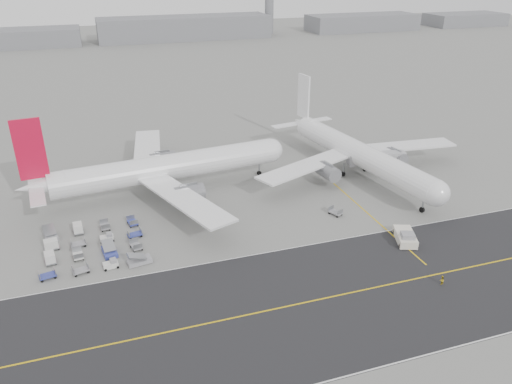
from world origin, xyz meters
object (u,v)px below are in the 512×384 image
object	(u,v)px
jet_bridge	(377,159)
ground_crew_a	(398,239)
ground_crew_b	(442,280)
airliner_a	(162,168)
airliner_b	(357,153)
pushback_tug	(405,237)
control_tower	(269,9)

from	to	relation	value
jet_bridge	ground_crew_a	bearing A→B (deg)	-105.32
ground_crew_a	ground_crew_b	world-z (taller)	ground_crew_a
airliner_a	airliner_b	world-z (taller)	airliner_a
pushback_tug	airliner_b	bearing A→B (deg)	98.65
airliner_a	ground_crew_b	bearing A→B (deg)	-149.00
ground_crew_b	airliner_b	bearing A→B (deg)	-109.60
airliner_a	ground_crew_a	size ratio (longest dim) A/B	35.04
control_tower	jet_bridge	world-z (taller)	control_tower
airliner_b	jet_bridge	distance (m)	5.55
jet_bridge	ground_crew_a	size ratio (longest dim) A/B	8.97
airliner_a	jet_bridge	distance (m)	52.55
control_tower	pushback_tug	world-z (taller)	control_tower
airliner_b	jet_bridge	size ratio (longest dim) A/B	3.71
jet_bridge	airliner_a	bearing A→B (deg)	-178.42
airliner_a	ground_crew_b	world-z (taller)	airliner_a
control_tower	airliner_a	distance (m)	259.80
airliner_b	ground_crew_b	bearing A→B (deg)	-109.86
pushback_tug	control_tower	bearing A→B (deg)	96.06
control_tower	jet_bridge	xyz separation A→B (m)	(-57.40, -241.22, -12.19)
airliner_a	ground_crew_a	xyz separation A→B (m)	(39.00, -36.45, -5.19)
airliner_b	jet_bridge	xyz separation A→B (m)	(5.05, -1.55, -1.72)
airliner_b	pushback_tug	xyz separation A→B (m)	(-6.64, -32.16, -4.72)
airliner_a	ground_crew_b	size ratio (longest dim) A/B	36.18
airliner_a	jet_bridge	bearing A→B (deg)	-102.82
control_tower	airliner_b	world-z (taller)	control_tower
airliner_b	ground_crew_a	size ratio (longest dim) A/B	33.25
pushback_tug	ground_crew_b	bearing A→B (deg)	-78.20
ground_crew_a	airliner_b	bearing A→B (deg)	51.11
airliner_a	pushback_tug	world-z (taller)	airliner_a
pushback_tug	jet_bridge	distance (m)	32.90
pushback_tug	jet_bridge	xyz separation A→B (m)	(11.69, 30.61, 3.00)
jet_bridge	airliner_b	bearing A→B (deg)	170.89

